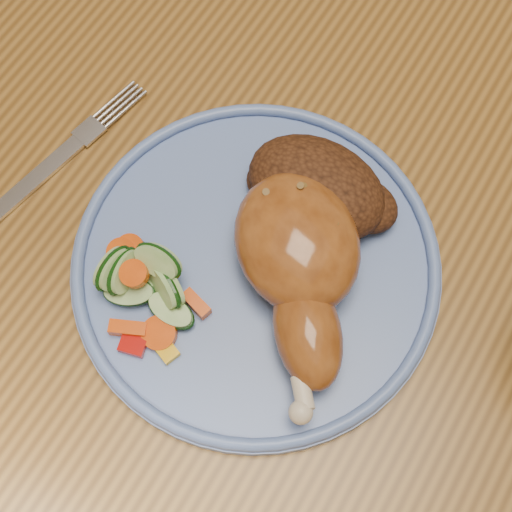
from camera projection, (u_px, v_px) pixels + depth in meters
name	position (u px, v px, depth m)	size (l,w,h in m)	color
ground	(306.00, 388.00, 1.28)	(4.00, 4.00, 0.00)	brown
dining_table	(353.00, 249.00, 0.66)	(0.90, 1.40, 0.75)	brown
plate	(256.00, 266.00, 0.56)	(0.29, 0.29, 0.01)	#5672B6
plate_rim	(256.00, 261.00, 0.55)	(0.29, 0.29, 0.01)	#5672B6
chicken_leg	(299.00, 263.00, 0.53)	(0.16, 0.19, 0.06)	#95511F
rice_pilaf	(319.00, 189.00, 0.56)	(0.12, 0.08, 0.05)	#432210
vegetable_pile	(143.00, 283.00, 0.54)	(0.10, 0.09, 0.05)	#A50A05
fork	(50.00, 166.00, 0.60)	(0.05, 0.17, 0.00)	silver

